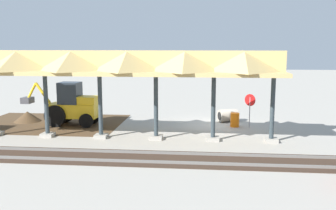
{
  "coord_description": "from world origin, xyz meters",
  "views": [
    {
      "loc": [
        0.68,
        24.3,
        5.14
      ],
      "look_at": [
        2.89,
        2.02,
        1.6
      ],
      "focal_mm": 40.0,
      "sensor_mm": 36.0,
      "label": 1
    }
  ],
  "objects_px": {
    "stop_sign": "(250,104)",
    "traffic_barrel": "(235,120)",
    "concrete_pipe": "(228,116)",
    "backhoe": "(71,106)"
  },
  "relations": [
    {
      "from": "stop_sign",
      "to": "concrete_pipe",
      "type": "bearing_deg",
      "value": -51.81
    },
    {
      "from": "backhoe",
      "to": "traffic_barrel",
      "type": "bearing_deg",
      "value": -177.4
    },
    {
      "from": "backhoe",
      "to": "stop_sign",
      "type": "bearing_deg",
      "value": -177.73
    },
    {
      "from": "backhoe",
      "to": "traffic_barrel",
      "type": "relative_size",
      "value": 5.69
    },
    {
      "from": "concrete_pipe",
      "to": "traffic_barrel",
      "type": "distance_m",
      "value": 1.63
    },
    {
      "from": "stop_sign",
      "to": "concrete_pipe",
      "type": "xyz_separation_m",
      "value": [
        1.27,
        -1.61,
        -1.1
      ]
    },
    {
      "from": "stop_sign",
      "to": "traffic_barrel",
      "type": "xyz_separation_m",
      "value": [
        0.92,
        -0.02,
        -1.08
      ]
    },
    {
      "from": "concrete_pipe",
      "to": "traffic_barrel",
      "type": "relative_size",
      "value": 1.67
    },
    {
      "from": "backhoe",
      "to": "concrete_pipe",
      "type": "distance_m",
      "value": 10.51
    },
    {
      "from": "backhoe",
      "to": "traffic_barrel",
      "type": "distance_m",
      "value": 10.66
    }
  ]
}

